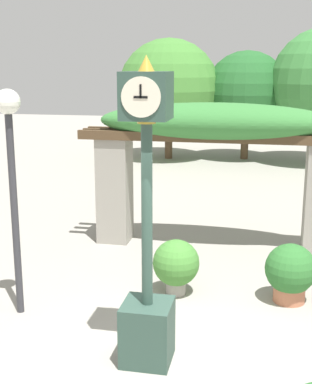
# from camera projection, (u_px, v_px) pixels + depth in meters

# --- Properties ---
(ground_plane) EXTENTS (60.00, 60.00, 0.00)m
(ground_plane) POSITION_uv_depth(u_px,v_px,m) (177.00, 363.00, 6.28)
(ground_plane) COLOR gray
(pedestal_clock) EXTENTS (0.57, 0.57, 3.52)m
(pedestal_clock) POSITION_uv_depth(u_px,v_px,m) (147.00, 247.00, 6.02)
(pedestal_clock) COLOR #2D473D
(pedestal_clock) RESTS_ON ground
(pergola) EXTENTS (5.11, 1.20, 2.75)m
(pergola) POSITION_uv_depth(u_px,v_px,m) (216.00, 143.00, 9.86)
(pergola) COLOR gray
(pergola) RESTS_ON ground
(potted_plant_near_right) EXTENTS (0.75, 0.75, 0.88)m
(potted_plant_near_right) POSITION_uv_depth(u_px,v_px,m) (290.00, 272.00, 7.81)
(potted_plant_near_right) COLOR #B26B4C
(potted_plant_near_right) RESTS_ON ground
(potted_plant_far_left) EXTENTS (0.71, 0.71, 0.86)m
(potted_plant_far_left) POSITION_uv_depth(u_px,v_px,m) (176.00, 264.00, 8.06)
(potted_plant_far_left) COLOR gray
(potted_plant_far_left) RESTS_ON ground
(lamp_post) EXTENTS (0.33, 0.33, 3.12)m
(lamp_post) POSITION_uv_depth(u_px,v_px,m) (11.00, 153.00, 7.06)
(lamp_post) COLOR #333338
(lamp_post) RESTS_ON ground
(tree_line) EXTENTS (9.23, 3.95, 4.71)m
(tree_line) POSITION_uv_depth(u_px,v_px,m) (248.00, 88.00, 18.98)
(tree_line) COLOR brown
(tree_line) RESTS_ON ground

